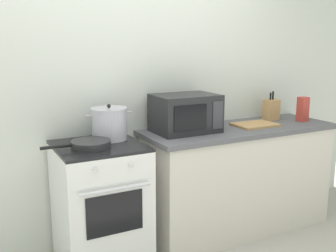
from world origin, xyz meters
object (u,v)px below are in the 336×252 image
object	(u,v)px
frying_pan	(90,144)
cutting_board	(255,125)
microwave	(185,113)
pasta_box	(303,109)
knife_block	(271,110)
stove	(101,206)
stock_pot	(109,124)

from	to	relation	value
frying_pan	cutting_board	size ratio (longest dim) A/B	1.31
cutting_board	microwave	bearing A→B (deg)	173.10
frying_pan	cutting_board	xyz separation A→B (m)	(1.47, 0.06, -0.02)
microwave	pasta_box	xyz separation A→B (m)	(1.17, -0.11, -0.04)
frying_pan	knife_block	size ratio (longest dim) A/B	1.77
stove	cutting_board	xyz separation A→B (m)	(1.39, 0.00, 0.47)
cutting_board	pasta_box	world-z (taller)	pasta_box
microwave	pasta_box	distance (m)	1.17
microwave	cutting_board	size ratio (longest dim) A/B	1.39
knife_block	stock_pot	bearing A→B (deg)	-179.09
stock_pot	pasta_box	distance (m)	1.79
stove	cutting_board	size ratio (longest dim) A/B	2.56
microwave	knife_block	bearing A→B (deg)	3.75
knife_block	pasta_box	world-z (taller)	knife_block
stock_pot	frying_pan	size ratio (longest dim) A/B	0.74
pasta_box	frying_pan	bearing A→B (deg)	-179.21
stock_pot	knife_block	size ratio (longest dim) A/B	1.31
stock_pot	cutting_board	bearing A→B (deg)	-5.19
cutting_board	pasta_box	xyz separation A→B (m)	(0.52, -0.03, 0.10)
stove	pasta_box	bearing A→B (deg)	-0.86
stock_pot	pasta_box	size ratio (longest dim) A/B	1.58
microwave	cutting_board	xyz separation A→B (m)	(0.65, -0.08, -0.14)
microwave	pasta_box	bearing A→B (deg)	-5.29
frying_pan	pasta_box	world-z (taller)	pasta_box
knife_block	frying_pan	bearing A→B (deg)	-173.63
stove	knife_block	size ratio (longest dim) A/B	3.47
stock_pot	knife_block	xyz separation A→B (m)	(1.57, 0.02, -0.02)
stock_pot	microwave	size ratio (longest dim) A/B	0.69
microwave	knife_block	world-z (taller)	microwave
stove	pasta_box	xyz separation A→B (m)	(1.91, -0.03, 0.57)
microwave	knife_block	distance (m)	0.95
microwave	cutting_board	world-z (taller)	microwave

